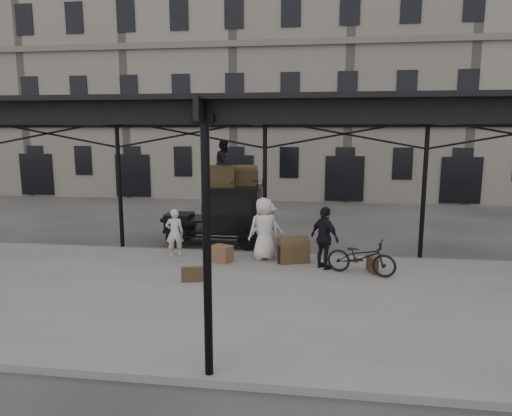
{
  "coord_description": "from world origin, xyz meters",
  "views": [
    {
      "loc": [
        1.75,
        -12.68,
        4.17
      ],
      "look_at": [
        -0.24,
        1.6,
        1.7
      ],
      "focal_mm": 32.0,
      "sensor_mm": 36.0,
      "label": 1
    }
  ],
  "objects_px": {
    "steamer_trunk_roof_near": "(223,178)",
    "steamer_trunk_platform": "(293,251)",
    "taxi": "(227,213)",
    "bicycle": "(361,257)",
    "porter_official": "(325,238)",
    "porter_left": "(175,233)"
  },
  "relations": [
    {
      "from": "steamer_trunk_roof_near",
      "to": "steamer_trunk_platform",
      "type": "bearing_deg",
      "value": -43.96
    },
    {
      "from": "taxi",
      "to": "steamer_trunk_roof_near",
      "type": "relative_size",
      "value": 4.15
    },
    {
      "from": "bicycle",
      "to": "steamer_trunk_platform",
      "type": "height_order",
      "value": "bicycle"
    },
    {
      "from": "taxi",
      "to": "steamer_trunk_roof_near",
      "type": "xyz_separation_m",
      "value": [
        -0.08,
        -0.25,
        1.3
      ]
    },
    {
      "from": "porter_official",
      "to": "steamer_trunk_roof_near",
      "type": "bearing_deg",
      "value": 10.14
    },
    {
      "from": "porter_left",
      "to": "steamer_trunk_platform",
      "type": "distance_m",
      "value": 3.83
    },
    {
      "from": "porter_official",
      "to": "steamer_trunk_roof_near",
      "type": "relative_size",
      "value": 2.1
    },
    {
      "from": "porter_left",
      "to": "porter_official",
      "type": "distance_m",
      "value": 4.79
    },
    {
      "from": "porter_left",
      "to": "steamer_trunk_platform",
      "type": "xyz_separation_m",
      "value": [
        3.8,
        -0.1,
        -0.44
      ]
    },
    {
      "from": "porter_official",
      "to": "bicycle",
      "type": "bearing_deg",
      "value": -155.47
    },
    {
      "from": "taxi",
      "to": "bicycle",
      "type": "relative_size",
      "value": 1.89
    },
    {
      "from": "taxi",
      "to": "steamer_trunk_platform",
      "type": "bearing_deg",
      "value": -42.83
    },
    {
      "from": "porter_left",
      "to": "bicycle",
      "type": "relative_size",
      "value": 0.81
    },
    {
      "from": "porter_left",
      "to": "steamer_trunk_roof_near",
      "type": "height_order",
      "value": "steamer_trunk_roof_near"
    },
    {
      "from": "bicycle",
      "to": "steamer_trunk_roof_near",
      "type": "xyz_separation_m",
      "value": [
        -4.61,
        3.11,
        1.85
      ]
    },
    {
      "from": "bicycle",
      "to": "steamer_trunk_platform",
      "type": "relative_size",
      "value": 2.1
    },
    {
      "from": "porter_official",
      "to": "steamer_trunk_platform",
      "type": "height_order",
      "value": "porter_official"
    },
    {
      "from": "porter_left",
      "to": "steamer_trunk_roof_near",
      "type": "distance_m",
      "value": 2.82
    },
    {
      "from": "porter_left",
      "to": "porter_official",
      "type": "xyz_separation_m",
      "value": [
        4.74,
        -0.65,
        0.14
      ]
    },
    {
      "from": "steamer_trunk_roof_near",
      "to": "steamer_trunk_platform",
      "type": "height_order",
      "value": "steamer_trunk_roof_near"
    },
    {
      "from": "taxi",
      "to": "steamer_trunk_platform",
      "type": "xyz_separation_m",
      "value": [
        2.57,
        -2.38,
        -0.72
      ]
    },
    {
      "from": "taxi",
      "to": "porter_official",
      "type": "relative_size",
      "value": 1.98
    }
  ]
}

